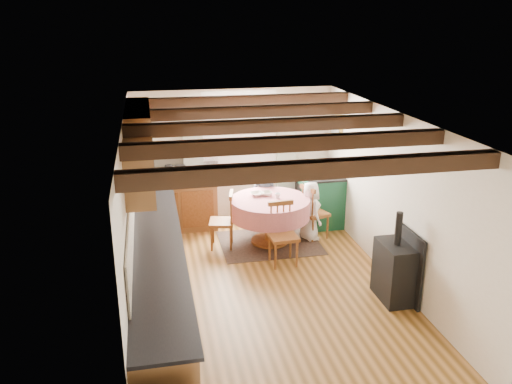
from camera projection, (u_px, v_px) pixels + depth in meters
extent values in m
cube|color=#A97439|center=(268.00, 287.00, 7.37)|extent=(3.60, 5.50, 0.00)
cube|color=white|center=(269.00, 118.00, 6.60)|extent=(3.60, 5.50, 0.00)
cube|color=silver|center=(234.00, 155.00, 9.53)|extent=(3.60, 0.00, 2.40)
cube|color=silver|center=(341.00, 320.00, 4.44)|extent=(3.60, 0.00, 2.40)
cube|color=silver|center=(130.00, 218.00, 6.64)|extent=(0.00, 5.50, 2.40)
cube|color=silver|center=(394.00, 198.00, 7.33)|extent=(0.00, 5.50, 2.40)
cube|color=black|center=(319.00, 169.00, 4.77)|extent=(3.60, 0.16, 0.16)
cube|color=black|center=(290.00, 144.00, 5.70)|extent=(3.60, 0.16, 0.16)
cube|color=black|center=(269.00, 125.00, 6.62)|extent=(3.60, 0.16, 0.16)
cube|color=black|center=(253.00, 111.00, 7.55)|extent=(3.60, 0.16, 0.16)
cube|color=black|center=(241.00, 101.00, 8.48)|extent=(3.60, 0.16, 0.16)
cube|color=beige|center=(132.00, 209.00, 6.92)|extent=(0.02, 4.50, 0.55)
cube|color=beige|center=(179.00, 159.00, 9.32)|extent=(1.40, 0.02, 0.55)
cube|color=brown|center=(157.00, 269.00, 6.94)|extent=(0.60, 5.30, 0.88)
cube|color=brown|center=(179.00, 204.00, 9.30)|extent=(1.30, 0.60, 0.88)
cube|color=black|center=(157.00, 237.00, 6.80)|extent=(0.64, 5.30, 0.04)
cube|color=black|center=(178.00, 180.00, 9.13)|extent=(1.30, 0.64, 0.04)
cube|color=brown|center=(139.00, 138.00, 7.54)|extent=(0.34, 1.80, 0.90)
cube|color=brown|center=(139.00, 171.00, 6.17)|extent=(0.34, 0.90, 0.70)
cube|color=white|center=(239.00, 134.00, 9.41)|extent=(1.34, 0.03, 1.54)
cube|color=white|center=(239.00, 134.00, 9.41)|extent=(1.20, 0.01, 1.40)
cube|color=#B3B6A9|center=(194.00, 164.00, 9.33)|extent=(0.35, 0.10, 2.10)
cube|color=#B3B6A9|center=(286.00, 159.00, 9.65)|extent=(0.35, 0.10, 2.10)
cylinder|color=black|center=(240.00, 101.00, 9.13)|extent=(2.00, 0.03, 0.03)
cube|color=gold|center=(337.00, 129.00, 9.29)|extent=(0.04, 0.50, 0.60)
cylinder|color=silver|center=(291.00, 126.00, 9.54)|extent=(0.30, 0.02, 0.30)
cube|color=brown|center=(270.00, 243.00, 8.79)|extent=(1.63, 1.27, 0.01)
imported|color=#333F4B|center=(265.00, 198.00, 9.25)|extent=(0.46, 0.35, 1.14)
imported|color=white|center=(310.00, 211.00, 8.79)|extent=(0.42, 0.55, 1.01)
imported|color=silver|center=(257.00, 194.00, 8.69)|extent=(0.25, 0.25, 0.05)
imported|color=silver|center=(267.00, 194.00, 8.70)|extent=(0.21, 0.21, 0.06)
imported|color=silver|center=(278.00, 196.00, 8.56)|extent=(0.13, 0.13, 0.09)
cylinder|color=#262628|center=(169.00, 172.00, 9.10)|extent=(0.14, 0.14, 0.24)
cylinder|color=#262628|center=(180.00, 171.00, 9.16)|extent=(0.20, 0.20, 0.22)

